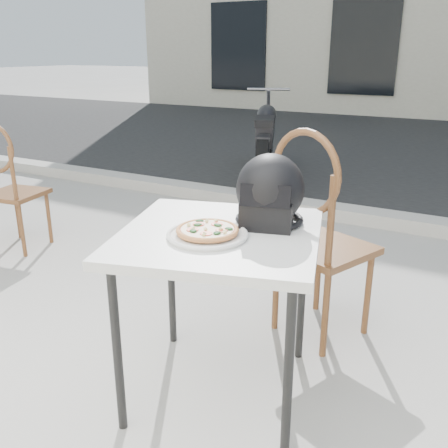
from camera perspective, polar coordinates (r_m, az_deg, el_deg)
The scene contains 10 objects.
ground at distance 2.50m, azimuth -11.02°, elevation -18.56°, with size 80.00×80.00×0.00m, color #9C9994.
street_asphalt at distance 8.72m, azimuth 19.49°, elevation 8.16°, with size 30.00×8.00×0.00m, color black.
curb at distance 4.89m, azimuth 11.50°, elevation 1.55°, with size 30.00×0.25×0.12m, color #A29F97.
cafe_table_main at distance 2.13m, azimuth -0.53°, elevation -2.66°, with size 1.03×1.03×0.79m.
plate at distance 2.04m, azimuth -1.90°, elevation -1.24°, with size 0.35×0.35×0.02m.
pizza at distance 2.04m, azimuth -1.90°, elevation -0.67°, with size 0.28×0.28×0.03m.
helmet at distance 2.18m, azimuth 5.25°, elevation 3.50°, with size 0.37×0.38×0.31m.
cafe_chair_main at distance 2.64m, azimuth 10.46°, elevation -0.26°, with size 0.58×0.58×1.17m.
cafe_chair_side at distance 4.18m, azimuth -23.60°, elevation 4.62°, with size 0.45×0.45×1.04m.
motorcycle at distance 6.24m, azimuth 4.78°, elevation 9.48°, with size 0.90×2.02×1.06m.
Camera 1 is at (1.32, -1.48, 1.52)m, focal length 40.00 mm.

